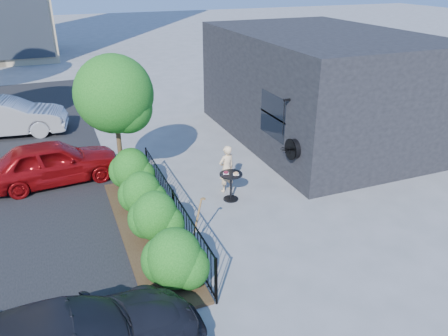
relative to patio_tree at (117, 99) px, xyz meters
name	(u,v)px	position (x,y,z in m)	size (l,w,h in m)	color
ground	(229,217)	(2.24, -2.76, -2.76)	(120.00, 120.00, 0.00)	gray
shop_building	(317,86)	(7.73, 1.74, -0.76)	(6.22, 9.00, 4.00)	black
fence	(174,209)	(0.74, -2.76, -2.20)	(0.05, 6.05, 1.10)	black
planting_bed	(148,232)	(0.04, -2.76, -2.72)	(1.30, 6.00, 0.08)	#382616
shrubs	(149,207)	(0.14, -2.66, -2.06)	(1.10, 5.60, 1.24)	#145112
patio_tree	(117,99)	(0.00, 0.00, 0.00)	(2.20, 2.20, 3.94)	#3F2B19
cafe_table	(231,182)	(2.66, -1.90, -2.20)	(0.65, 0.65, 0.88)	black
woman	(227,169)	(2.75, -1.35, -2.04)	(0.53, 0.35, 1.45)	beige
shovel	(196,226)	(0.98, -3.75, -2.19)	(0.44, 0.17, 1.32)	brown
car_red	(53,162)	(-1.97, 1.19, -2.09)	(1.59, 3.94, 1.34)	#9B0C10
car_silver	(6,117)	(-3.49, 6.35, -2.02)	(1.57, 4.51, 1.49)	#BBBAC0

